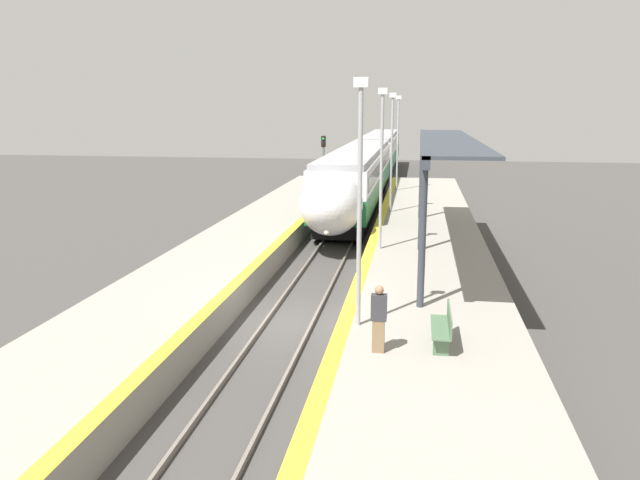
% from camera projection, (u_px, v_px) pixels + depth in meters
% --- Properties ---
extents(ground_plane, '(120.00, 120.00, 0.00)m').
position_uv_depth(ground_plane, '(291.00, 322.00, 19.18)').
color(ground_plane, '#423F3D').
extents(rail_left, '(0.08, 90.00, 0.15)m').
position_uv_depth(rail_left, '(268.00, 318.00, 19.28)').
color(rail_left, slate).
rests_on(rail_left, ground_plane).
extents(rail_right, '(0.08, 90.00, 0.15)m').
position_uv_depth(rail_right, '(314.00, 321.00, 19.06)').
color(rail_right, slate).
rests_on(rail_right, ground_plane).
extents(train, '(2.93, 48.10, 3.90)m').
position_uv_depth(train, '(370.00, 162.00, 48.88)').
color(train, black).
rests_on(train, ground_plane).
extents(platform_right, '(4.85, 64.00, 0.96)m').
position_uv_depth(platform_right, '(428.00, 314.00, 18.45)').
color(platform_right, gray).
rests_on(platform_right, ground_plane).
extents(platform_left, '(4.09, 64.00, 0.96)m').
position_uv_depth(platform_left, '(173.00, 301.00, 19.66)').
color(platform_left, gray).
rests_on(platform_left, ground_plane).
extents(platform_bench, '(0.44, 1.76, 0.89)m').
position_uv_depth(platform_bench, '(444.00, 326.00, 14.71)').
color(platform_bench, '#4C6B4C').
rests_on(platform_bench, platform_right).
extents(person_waiting, '(0.36, 0.22, 1.59)m').
position_uv_depth(person_waiting, '(379.00, 318.00, 14.24)').
color(person_waiting, '#7F6647').
rests_on(person_waiting, platform_right).
extents(railway_signal, '(0.28, 0.28, 4.65)m').
position_uv_depth(railway_signal, '(323.00, 165.00, 40.09)').
color(railway_signal, '#59595E').
rests_on(railway_signal, ground_plane).
extents(lamppost_near, '(0.36, 0.20, 6.24)m').
position_uv_depth(lamppost_near, '(360.00, 190.00, 15.44)').
color(lamppost_near, '#9E9EA3').
rests_on(lamppost_near, platform_right).
extents(lamppost_mid, '(0.36, 0.20, 6.24)m').
position_uv_depth(lamppost_mid, '(382.00, 160.00, 24.11)').
color(lamppost_mid, '#9E9EA3').
rests_on(lamppost_mid, platform_right).
extents(lamppost_far, '(0.36, 0.20, 6.24)m').
position_uv_depth(lamppost_far, '(392.00, 146.00, 32.78)').
color(lamppost_far, '#9E9EA3').
rests_on(lamppost_far, platform_right).
extents(lamppost_farthest, '(0.36, 0.20, 6.24)m').
position_uv_depth(lamppost_farthest, '(398.00, 137.00, 41.45)').
color(lamppost_farthest, '#9E9EA3').
rests_on(lamppost_farthest, platform_right).
extents(station_canopy, '(2.02, 17.51, 4.37)m').
position_uv_depth(station_canopy, '(439.00, 146.00, 23.71)').
color(station_canopy, '#333842').
rests_on(station_canopy, platform_right).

